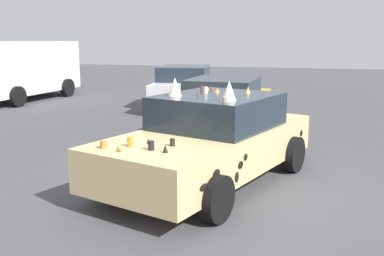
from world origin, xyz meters
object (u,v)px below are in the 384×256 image
art_car_decorated (212,140)px  parked_van_near_right (20,68)px  parked_sedan_behind_left (226,105)px  parked_sedan_row_back_far (185,87)px

art_car_decorated → parked_van_near_right: (7.63, 9.40, 0.53)m
art_car_decorated → parked_van_near_right: parked_van_near_right is taller
art_car_decorated → parked_sedan_behind_left: (4.03, 0.62, -0.02)m
art_car_decorated → parked_sedan_row_back_far: 8.11m
parked_sedan_row_back_far → parked_van_near_right: bearing=81.0°
art_car_decorated → parked_sedan_row_back_far: size_ratio=1.07×
art_car_decorated → parked_sedan_behind_left: bearing=-153.8°
parked_van_near_right → parked_sedan_row_back_far: 6.61m
parked_sedan_behind_left → parked_sedan_row_back_far: size_ratio=0.97×
art_car_decorated → parked_sedan_behind_left: art_car_decorated is taller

